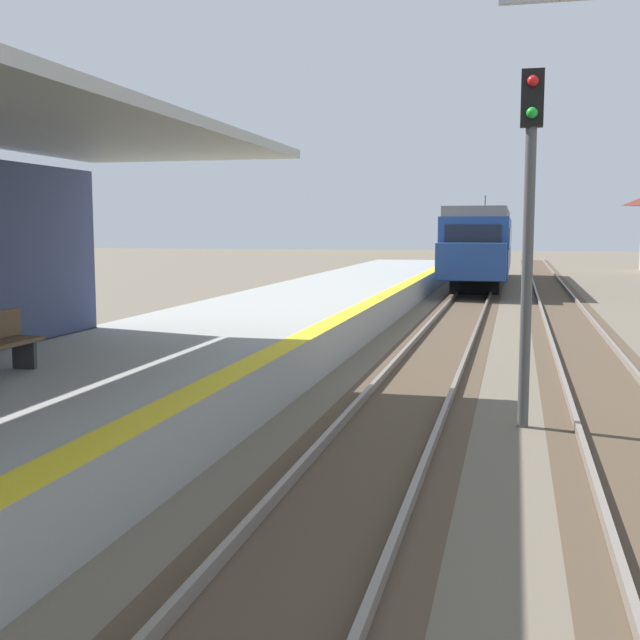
% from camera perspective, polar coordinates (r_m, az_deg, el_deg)
% --- Properties ---
extents(station_platform, '(5.00, 80.00, 0.91)m').
position_cam_1_polar(station_platform, '(12.98, -14.83, -4.79)').
color(station_platform, '#999993').
rests_on(station_platform, ground).
extents(track_pair_nearest_platform, '(2.34, 120.00, 0.16)m').
position_cam_1_polar(track_pair_nearest_platform, '(15.54, 7.09, -4.26)').
color(track_pair_nearest_platform, '#4C3D2D').
rests_on(track_pair_nearest_platform, ground).
extents(track_pair_middle, '(2.34, 120.00, 0.16)m').
position_cam_1_polar(track_pair_middle, '(15.53, 19.69, -4.61)').
color(track_pair_middle, '#4C3D2D').
rests_on(track_pair_middle, ground).
extents(approaching_train, '(2.93, 19.60, 4.76)m').
position_cam_1_polar(approaching_train, '(42.50, 11.43, 5.43)').
color(approaching_train, navy).
rests_on(approaching_train, ground).
extents(rail_signal_post, '(0.32, 0.34, 5.20)m').
position_cam_1_polar(rail_signal_post, '(12.08, 14.67, 7.48)').
color(rail_signal_post, '#4C4C4C').
rests_on(rail_signal_post, ground).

